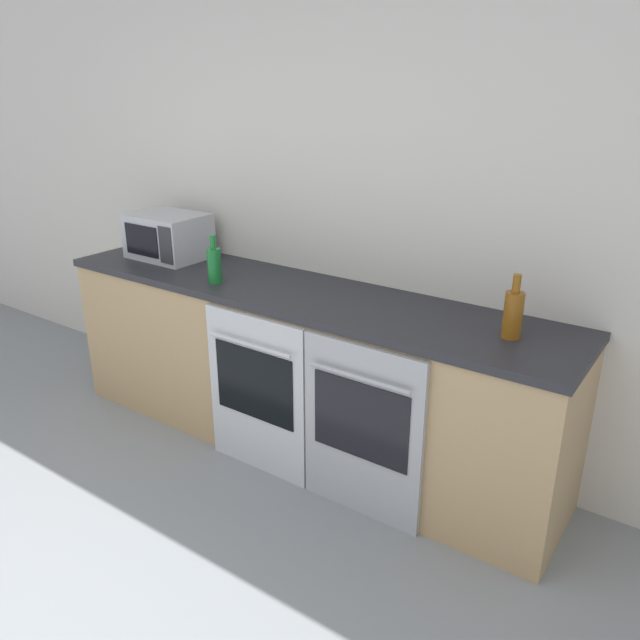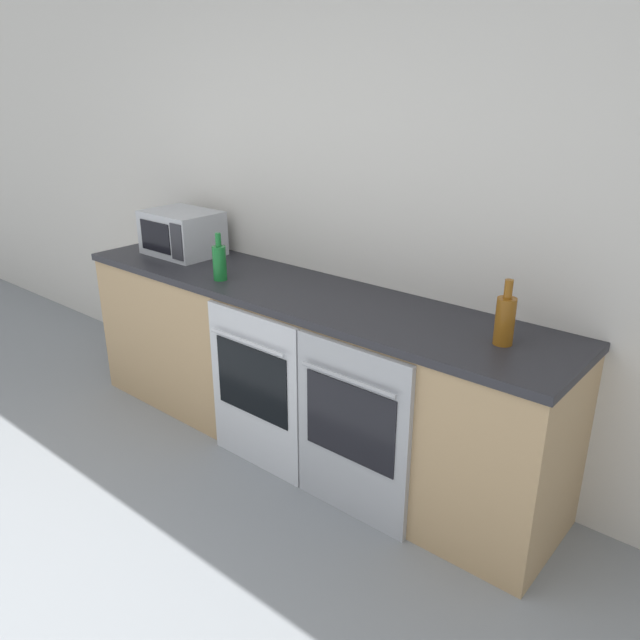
# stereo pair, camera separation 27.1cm
# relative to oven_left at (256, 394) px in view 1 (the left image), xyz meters

# --- Properties ---
(wall_back) EXTENTS (10.00, 0.06, 2.60)m
(wall_back) POSITION_rel_oven_left_xyz_m (0.03, 0.66, 0.86)
(wall_back) COLOR silver
(wall_back) RESTS_ON ground_plane
(counter_back) EXTENTS (2.93, 0.64, 0.92)m
(counter_back) POSITION_rel_oven_left_xyz_m (0.03, 0.32, 0.02)
(counter_back) COLOR tan
(counter_back) RESTS_ON ground_plane
(oven_left) EXTENTS (0.62, 0.06, 0.87)m
(oven_left) POSITION_rel_oven_left_xyz_m (0.00, 0.00, 0.00)
(oven_left) COLOR silver
(oven_left) RESTS_ON ground_plane
(oven_right) EXTENTS (0.62, 0.06, 0.87)m
(oven_right) POSITION_rel_oven_left_xyz_m (0.63, 0.00, 0.00)
(oven_right) COLOR #A8AAAF
(oven_right) RESTS_ON ground_plane
(microwave) EXTENTS (0.46, 0.35, 0.27)m
(microwave) POSITION_rel_oven_left_xyz_m (-0.99, 0.38, 0.61)
(microwave) COLOR #B7BABF
(microwave) RESTS_ON counter_back
(bottle_green) EXTENTS (0.07, 0.07, 0.26)m
(bottle_green) POSITION_rel_oven_left_xyz_m (-0.41, 0.17, 0.58)
(bottle_green) COLOR #19722D
(bottle_green) RESTS_ON counter_back
(bottle_amber) EXTENTS (0.08, 0.08, 0.28)m
(bottle_amber) POSITION_rel_oven_left_xyz_m (1.15, 0.33, 0.59)
(bottle_amber) COLOR #8C5114
(bottle_amber) RESTS_ON counter_back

